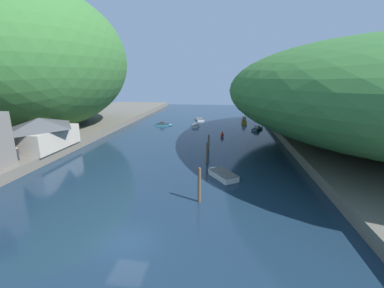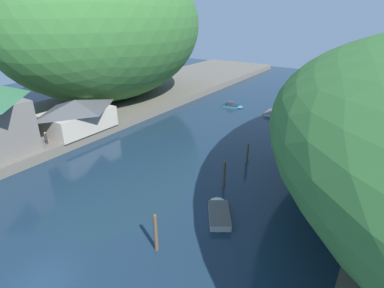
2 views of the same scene
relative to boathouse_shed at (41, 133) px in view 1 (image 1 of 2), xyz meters
The scene contains 17 objects.
water_surface 23.36m from the boathouse_shed, 30.47° to the left, with size 130.00×130.00×0.00m, color #192D42.
left_bank 14.51m from the boathouse_shed, 124.54° to the left, with size 22.00×120.00×1.27m.
right_bank 49.34m from the boathouse_shed, 13.75° to the left, with size 22.00×120.00×1.27m.
hillside_left 20.95m from the boathouse_shed, 120.94° to the left, with size 30.10×42.14×26.70m.
hillside_right 50.43m from the boathouse_shed, 12.38° to the left, with size 43.54×60.96×15.90m.
boathouse_shed is the anchor object (origin of this frame).
boat_navy_launch 33.50m from the boathouse_shed, 53.75° to the left, with size 1.51×4.33×0.60m.
boat_open_rowboat 29.31m from the boathouse_shed, 65.78° to the left, with size 4.16×2.40×1.03m.
boat_near_quay 46.12m from the boathouse_shed, 46.87° to the left, with size 1.28×6.07×1.71m.
boat_small_dinghy 26.92m from the boathouse_shed, 10.30° to the right, with size 4.08×4.88×0.70m.
boat_mid_channel 41.87m from the boathouse_shed, 35.56° to the left, with size 3.10×4.43×1.05m.
boat_white_cruiser 41.33m from the boathouse_shed, 61.71° to the left, with size 3.21×5.63×0.45m.
mooring_post_nearest 27.02m from the boathouse_shed, 25.09° to the right, with size 0.31×0.31×3.45m.
mooring_post_middle 24.42m from the boathouse_shed, ahead, with size 0.26×0.26×2.98m.
mooring_post_fourth 25.01m from the boathouse_shed, 14.47° to the left, with size 0.29×0.29×2.60m.
channel_buoy_near 30.99m from the boathouse_shed, 31.98° to the left, with size 0.74×0.74×1.11m.
person_on_quay 6.03m from the boathouse_shed, 80.25° to the right, with size 0.30×0.42×1.69m.
Camera 1 is at (6.67, -15.10, 11.40)m, focal length 24.00 mm.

